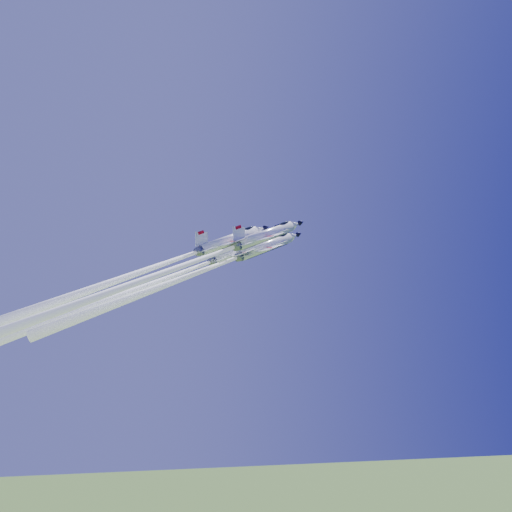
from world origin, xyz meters
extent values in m
cylinder|color=white|center=(3.12, 3.70, 92.16)|extent=(7.50, 5.32, 13.44)
cone|color=white|center=(10.11, 6.06, 95.41)|extent=(3.51, 3.14, 3.29)
cone|color=black|center=(11.73, 6.61, 96.16)|extent=(1.77, 1.58, 1.65)
cone|color=slate|center=(-3.32, 1.52, 89.16)|extent=(3.06, 2.90, 2.15)
ellipsoid|color=black|center=(7.36, 5.07, 94.99)|extent=(3.67, 2.36, 2.39)
cube|color=black|center=(5.79, 4.52, 94.56)|extent=(1.28, 0.62, 0.83)
cube|color=white|center=(2.04, 3.35, 91.35)|extent=(7.65, 11.71, 2.60)
cube|color=white|center=(4.97, 5.84, 93.10)|extent=(3.70, 2.47, 1.66)
cube|color=white|center=(5.96, 3.18, 92.91)|extent=(3.70, 2.47, 1.66)
cube|color=white|center=(-2.35, 1.86, 89.49)|extent=(4.04, 6.39, 1.37)
cube|color=white|center=(-2.72, 1.59, 91.34)|extent=(3.64, 1.61, 4.22)
cube|color=#AD0816|center=(-2.98, 1.39, 92.88)|extent=(1.48, 0.71, 1.13)
cube|color=black|center=(3.50, 3.90, 91.21)|extent=(10.11, 3.94, 4.74)
sphere|color=white|center=(-3.57, 1.43, 89.05)|extent=(1.21, 1.10, 1.07)
cone|color=white|center=(-22.14, -4.85, 80.41)|extent=(17.99, 10.98, 40.49)
cylinder|color=white|center=(-2.46, 4.82, 91.10)|extent=(7.15, 5.07, 12.83)
cone|color=white|center=(4.20, 7.07, 94.20)|extent=(3.35, 3.00, 3.14)
cone|color=black|center=(5.75, 7.60, 94.92)|extent=(1.69, 1.51, 1.57)
cone|color=slate|center=(-8.61, 2.73, 88.24)|extent=(2.92, 2.76, 2.05)
ellipsoid|color=black|center=(1.58, 6.13, 93.80)|extent=(3.50, 2.25, 2.28)
cube|color=black|center=(0.08, 5.60, 93.39)|extent=(1.22, 0.60, 0.79)
cube|color=white|center=(-3.49, 4.49, 90.33)|extent=(7.30, 11.17, 2.48)
cube|color=white|center=(-0.70, 6.86, 91.99)|extent=(3.53, 2.36, 1.59)
cube|color=white|center=(0.24, 4.32, 91.82)|extent=(3.53, 2.36, 1.59)
cube|color=white|center=(-7.68, 3.06, 88.56)|extent=(3.85, 6.10, 1.31)
cube|color=white|center=(-8.04, 2.80, 90.32)|extent=(3.47, 1.54, 4.02)
cube|color=#AD0816|center=(-8.28, 2.61, 91.78)|extent=(1.41, 0.68, 1.08)
cube|color=black|center=(-2.11, 5.01, 90.19)|extent=(9.64, 3.76, 4.52)
sphere|color=white|center=(-8.85, 2.66, 88.13)|extent=(1.16, 1.05, 1.02)
cone|color=white|center=(-31.27, -4.93, 77.71)|extent=(21.05, 12.60, 48.52)
cylinder|color=white|center=(0.49, -5.50, 92.32)|extent=(7.42, 5.26, 13.31)
cone|color=white|center=(7.41, -3.16, 95.54)|extent=(3.48, 3.11, 3.26)
cone|color=black|center=(9.01, -2.61, 96.29)|extent=(1.75, 1.57, 1.63)
cone|color=slate|center=(-5.89, -7.66, 89.36)|extent=(3.03, 2.87, 2.13)
ellipsoid|color=black|center=(4.69, -4.14, 95.13)|extent=(3.63, 2.34, 2.37)
cube|color=black|center=(3.13, -4.68, 94.70)|extent=(1.26, 0.62, 0.82)
cube|color=white|center=(-0.58, -5.84, 91.52)|extent=(7.58, 11.59, 2.58)
cube|color=white|center=(2.32, -3.38, 93.25)|extent=(3.66, 2.44, 1.65)
cube|color=white|center=(3.30, -6.01, 93.07)|extent=(3.66, 2.44, 1.65)
cube|color=white|center=(-4.92, -7.32, 89.69)|extent=(4.00, 6.33, 1.35)
cube|color=white|center=(-5.30, -7.59, 91.51)|extent=(3.60, 1.60, 4.17)
cube|color=#AD0816|center=(-5.55, -7.78, 93.04)|extent=(1.46, 0.71, 1.12)
cube|color=black|center=(0.86, -5.30, 91.38)|extent=(10.00, 3.90, 4.69)
sphere|color=white|center=(-6.13, -7.74, 89.24)|extent=(1.20, 1.09, 1.05)
cone|color=white|center=(-32.40, -16.63, 77.03)|extent=(24.32, 14.43, 56.68)
cylinder|color=white|center=(-6.53, -4.35, 91.15)|extent=(7.33, 5.20, 13.14)
cone|color=white|center=(0.30, -2.04, 94.32)|extent=(3.43, 3.07, 3.21)
cone|color=black|center=(1.89, -1.51, 95.06)|extent=(1.73, 1.55, 1.61)
cone|color=slate|center=(-12.83, -6.49, 88.22)|extent=(3.00, 2.83, 2.10)
ellipsoid|color=black|center=(-2.38, -3.01, 93.92)|extent=(3.58, 2.31, 2.34)
cube|color=black|center=(-3.92, -3.55, 93.50)|extent=(1.25, 0.61, 0.81)
cube|color=white|center=(-7.58, -4.69, 90.36)|extent=(7.48, 11.44, 2.54)
cube|color=white|center=(-4.72, -2.26, 92.06)|extent=(3.62, 2.41, 1.63)
cube|color=white|center=(-3.76, -4.86, 91.89)|extent=(3.62, 2.41, 1.63)
cube|color=white|center=(-11.88, -6.15, 88.54)|extent=(3.94, 6.25, 1.34)
cube|color=white|center=(-12.24, -6.42, 90.35)|extent=(3.55, 1.58, 4.12)
cube|color=#AD0816|center=(-12.49, -6.61, 91.85)|extent=(1.44, 0.70, 1.11)
cube|color=black|center=(-6.16, -4.15, 90.22)|extent=(9.88, 3.85, 4.63)
sphere|color=white|center=(-13.07, -6.57, 88.11)|extent=(1.19, 1.08, 1.04)
cone|color=white|center=(-32.11, -13.01, 79.26)|extent=(18.32, 11.14, 41.44)
camera|label=1|loc=(-28.75, -110.27, 66.36)|focal=40.00mm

